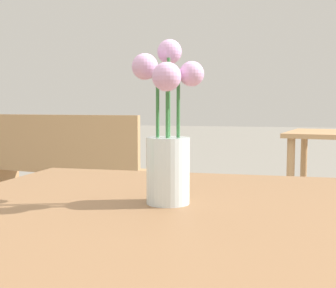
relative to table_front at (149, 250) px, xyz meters
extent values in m
cube|color=brown|center=(0.00, 0.00, 0.07)|extent=(0.96, 0.95, 0.03)
cylinder|color=brown|center=(-0.42, 0.37, -0.28)|extent=(0.05, 0.05, 0.67)
cylinder|color=silver|center=(0.03, 0.04, 0.16)|extent=(0.09, 0.09, 0.14)
cylinder|color=silver|center=(0.03, 0.04, 0.13)|extent=(0.08, 0.08, 0.07)
cylinder|color=#337038|center=(0.05, 0.04, 0.22)|extent=(0.01, 0.01, 0.24)
sphere|color=#CC99C6|center=(0.08, 0.04, 0.35)|extent=(0.05, 0.05, 0.05)
cylinder|color=#337038|center=(0.03, 0.05, 0.24)|extent=(0.01, 0.01, 0.29)
sphere|color=#CC99C6|center=(0.02, 0.08, 0.40)|extent=(0.05, 0.05, 0.05)
cylinder|color=#337038|center=(0.01, 0.04, 0.23)|extent=(0.01, 0.01, 0.25)
sphere|color=#CC99C6|center=(-0.02, 0.03, 0.37)|extent=(0.05, 0.05, 0.05)
cylinder|color=#337038|center=(0.03, 0.02, 0.21)|extent=(0.01, 0.01, 0.23)
sphere|color=#CC99C6|center=(0.04, 0.00, 0.34)|extent=(0.06, 0.06, 0.06)
cube|color=tan|center=(-1.35, 2.02, -0.17)|extent=(1.44, 0.54, 0.02)
cube|color=tan|center=(-1.37, 1.87, 0.04)|extent=(1.40, 0.22, 0.40)
cube|color=tan|center=(-1.99, 2.11, -0.40)|extent=(0.10, 0.33, 0.43)
cube|color=tan|center=(-0.71, 1.94, -0.40)|extent=(0.10, 0.33, 0.43)
cylinder|color=tan|center=(0.28, 2.02, -0.26)|extent=(0.05, 0.05, 0.71)
cylinder|color=tan|center=(0.38, 2.65, -0.26)|extent=(0.05, 0.05, 0.71)
camera|label=1|loc=(0.27, -0.78, 0.28)|focal=45.00mm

